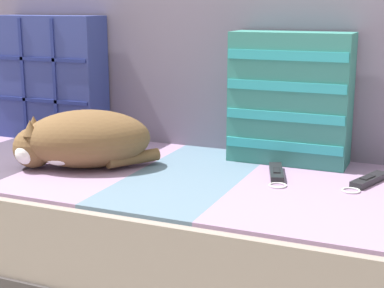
{
  "coord_description": "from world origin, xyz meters",
  "views": [
    {
      "loc": [
        0.79,
        -1.4,
        0.85
      ],
      "look_at": [
        0.18,
        0.05,
        0.47
      ],
      "focal_mm": 55.0,
      "sensor_mm": 36.0,
      "label": 1
    }
  ],
  "objects_px": {
    "throw_pillow_striped": "(290,98)",
    "couch": "(149,224)",
    "game_remote_near": "(276,173)",
    "sleeping_cat": "(80,140)",
    "game_remote_far": "(368,181)",
    "throw_pillow_quilted": "(50,78)"
  },
  "relations": [
    {
      "from": "throw_pillow_striped",
      "to": "couch",
      "type": "bearing_deg",
      "value": -151.29
    },
    {
      "from": "couch",
      "to": "game_remote_near",
      "type": "bearing_deg",
      "value": 5.65
    },
    {
      "from": "sleeping_cat",
      "to": "game_remote_far",
      "type": "xyz_separation_m",
      "value": [
        0.81,
        0.16,
        -0.07
      ]
    },
    {
      "from": "couch",
      "to": "sleeping_cat",
      "type": "distance_m",
      "value": 0.34
    },
    {
      "from": "game_remote_near",
      "to": "game_remote_far",
      "type": "xyz_separation_m",
      "value": [
        0.25,
        0.03,
        -0.0
      ]
    },
    {
      "from": "throw_pillow_striped",
      "to": "sleeping_cat",
      "type": "height_order",
      "value": "throw_pillow_striped"
    },
    {
      "from": "throw_pillow_quilted",
      "to": "sleeping_cat",
      "type": "xyz_separation_m",
      "value": [
        0.32,
        -0.3,
        -0.14
      ]
    },
    {
      "from": "couch",
      "to": "throw_pillow_quilted",
      "type": "xyz_separation_m",
      "value": [
        -0.5,
        0.21,
        0.41
      ]
    },
    {
      "from": "throw_pillow_quilted",
      "to": "game_remote_near",
      "type": "distance_m",
      "value": 0.92
    },
    {
      "from": "sleeping_cat",
      "to": "couch",
      "type": "bearing_deg",
      "value": 28.61
    },
    {
      "from": "throw_pillow_quilted",
      "to": "sleeping_cat",
      "type": "height_order",
      "value": "throw_pillow_quilted"
    },
    {
      "from": "couch",
      "to": "game_remote_near",
      "type": "height_order",
      "value": "game_remote_near"
    },
    {
      "from": "couch",
      "to": "throw_pillow_quilted",
      "type": "relative_size",
      "value": 4.52
    },
    {
      "from": "game_remote_near",
      "to": "throw_pillow_quilted",
      "type": "bearing_deg",
      "value": 169.13
    },
    {
      "from": "throw_pillow_quilted",
      "to": "game_remote_far",
      "type": "bearing_deg",
      "value": -7.17
    },
    {
      "from": "throw_pillow_quilted",
      "to": "throw_pillow_striped",
      "type": "height_order",
      "value": "throw_pillow_quilted"
    },
    {
      "from": "sleeping_cat",
      "to": "game_remote_near",
      "type": "height_order",
      "value": "sleeping_cat"
    },
    {
      "from": "throw_pillow_quilted",
      "to": "game_remote_near",
      "type": "bearing_deg",
      "value": -10.87
    },
    {
      "from": "game_remote_near",
      "to": "game_remote_far",
      "type": "distance_m",
      "value": 0.25
    },
    {
      "from": "couch",
      "to": "game_remote_near",
      "type": "distance_m",
      "value": 0.44
    },
    {
      "from": "couch",
      "to": "game_remote_far",
      "type": "relative_size",
      "value": 9.7
    },
    {
      "from": "game_remote_far",
      "to": "couch",
      "type": "bearing_deg",
      "value": -174.1
    }
  ]
}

